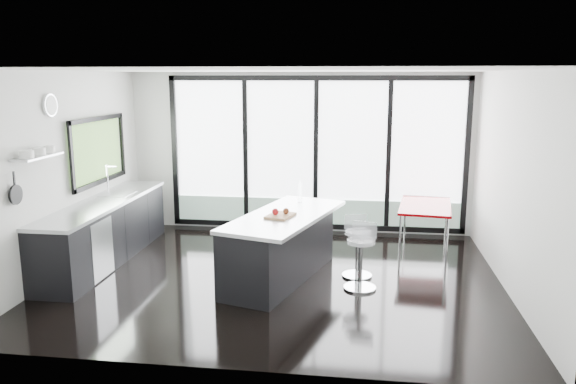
# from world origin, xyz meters

# --- Properties ---
(floor) EXTENTS (6.00, 5.00, 0.00)m
(floor) POSITION_xyz_m (0.00, 0.00, 0.00)
(floor) COLOR black
(floor) RESTS_ON ground
(ceiling) EXTENTS (6.00, 5.00, 0.00)m
(ceiling) POSITION_xyz_m (0.00, 0.00, 2.80)
(ceiling) COLOR white
(ceiling) RESTS_ON wall_back
(wall_back) EXTENTS (6.00, 0.09, 2.80)m
(wall_back) POSITION_xyz_m (0.27, 2.47, 1.27)
(wall_back) COLOR beige
(wall_back) RESTS_ON ground
(wall_front) EXTENTS (6.00, 0.00, 2.80)m
(wall_front) POSITION_xyz_m (0.00, -2.50, 1.40)
(wall_front) COLOR beige
(wall_front) RESTS_ON ground
(wall_left) EXTENTS (0.26, 5.00, 2.80)m
(wall_left) POSITION_xyz_m (-2.97, 0.27, 1.56)
(wall_left) COLOR beige
(wall_left) RESTS_ON ground
(wall_right) EXTENTS (0.00, 5.00, 2.80)m
(wall_right) POSITION_xyz_m (3.00, 0.00, 1.40)
(wall_right) COLOR beige
(wall_right) RESTS_ON ground
(counter_cabinets) EXTENTS (0.69, 3.24, 1.36)m
(counter_cabinets) POSITION_xyz_m (-2.67, 0.40, 0.46)
(counter_cabinets) COLOR black
(counter_cabinets) RESTS_ON floor
(island) EXTENTS (1.54, 2.42, 1.19)m
(island) POSITION_xyz_m (0.03, -0.01, 0.47)
(island) COLOR black
(island) RESTS_ON floor
(bar_stool_near) EXTENTS (0.53, 0.53, 0.67)m
(bar_stool_near) POSITION_xyz_m (1.12, -0.26, 0.34)
(bar_stool_near) COLOR silver
(bar_stool_near) RESTS_ON floor
(bar_stool_far) EXTENTS (0.51, 0.51, 0.66)m
(bar_stool_far) POSITION_xyz_m (1.08, 0.21, 0.33)
(bar_stool_far) COLOR silver
(bar_stool_far) RESTS_ON floor
(red_table) EXTENTS (0.94, 1.45, 0.73)m
(red_table) POSITION_xyz_m (2.12, 1.62, 0.37)
(red_table) COLOR #7F0004
(red_table) RESTS_ON floor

